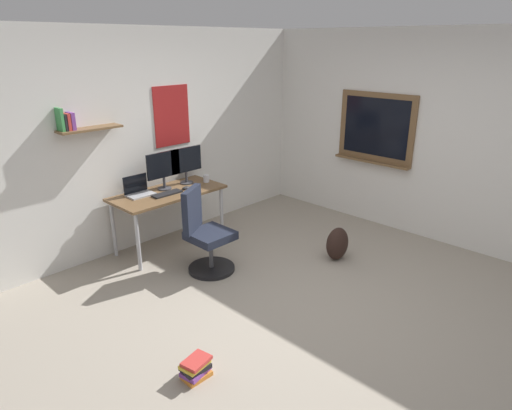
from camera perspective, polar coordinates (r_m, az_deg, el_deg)
ground_plane at (r=4.50m, az=6.15°, el=-12.65°), size 5.20×5.20×0.00m
wall_back at (r=5.72m, az=-13.23°, el=8.26°), size 5.00×0.30×2.60m
wall_right at (r=6.05m, az=21.06°, el=8.06°), size 0.22×5.00×2.60m
desk at (r=5.52m, az=-11.10°, el=0.95°), size 1.35×0.65×0.72m
office_chair at (r=4.97m, az=-6.51°, el=-3.98°), size 0.55×0.56×0.95m
laptop at (r=5.45m, az=-14.73°, el=1.82°), size 0.31×0.21×0.23m
monitor_primary at (r=5.52m, az=-11.69°, el=4.65°), size 0.46×0.17×0.46m
monitor_secondary at (r=5.71m, az=-8.90°, el=5.34°), size 0.46×0.17×0.46m
keyboard at (r=5.39m, az=-11.25°, el=1.43°), size 0.37×0.13×0.02m
computer_mouse at (r=5.55m, az=-8.90°, el=2.17°), size 0.10×0.06×0.03m
coffee_mug at (r=5.79m, az=-6.36°, el=3.36°), size 0.08×0.08×0.09m
backpack at (r=5.35m, az=10.31°, el=-4.86°), size 0.32×0.22×0.39m
book_stack_on_floor at (r=3.66m, az=-7.68°, el=-19.88°), size 0.24×0.20×0.17m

